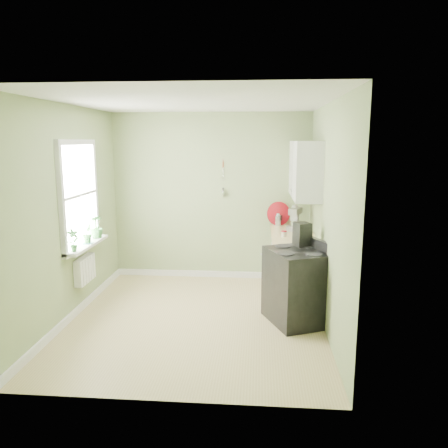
# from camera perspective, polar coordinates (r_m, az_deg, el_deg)

# --- Properties ---
(floor) EXTENTS (3.20, 3.60, 0.02)m
(floor) POSITION_cam_1_polar(r_m,az_deg,el_deg) (5.74, -3.66, -12.40)
(floor) COLOR tan
(floor) RESTS_ON ground
(ceiling) EXTENTS (3.20, 3.60, 0.02)m
(ceiling) POSITION_cam_1_polar(r_m,az_deg,el_deg) (5.30, -4.03, 15.75)
(ceiling) COLOR white
(ceiling) RESTS_ON wall_back
(wall_back) EXTENTS (3.20, 0.02, 2.70)m
(wall_back) POSITION_cam_1_polar(r_m,az_deg,el_deg) (7.13, -1.70, 3.55)
(wall_back) COLOR #94A671
(wall_back) RESTS_ON floor
(wall_left) EXTENTS (0.02, 3.60, 2.70)m
(wall_left) POSITION_cam_1_polar(r_m,az_deg,el_deg) (5.81, -19.73, 1.25)
(wall_left) COLOR #94A671
(wall_left) RESTS_ON floor
(wall_right) EXTENTS (0.02, 3.60, 2.70)m
(wall_right) POSITION_cam_1_polar(r_m,az_deg,el_deg) (5.36, 13.44, 0.83)
(wall_right) COLOR #94A671
(wall_right) RESTS_ON floor
(base_cabinets) EXTENTS (0.60, 1.60, 0.87)m
(base_cabinets) POSITION_cam_1_polar(r_m,az_deg,el_deg) (6.50, 9.06, -5.55)
(base_cabinets) COLOR white
(base_cabinets) RESTS_ON floor
(countertop) EXTENTS (0.64, 1.60, 0.04)m
(countertop) POSITION_cam_1_polar(r_m,az_deg,el_deg) (6.39, 9.09, -1.63)
(countertop) COLOR #D6C483
(countertop) RESTS_ON base_cabinets
(upper_cabinets) EXTENTS (0.35, 1.40, 0.80)m
(upper_cabinets) POSITION_cam_1_polar(r_m,az_deg,el_deg) (6.37, 10.50, 7.02)
(upper_cabinets) COLOR white
(upper_cabinets) RESTS_ON wall_right
(window) EXTENTS (0.06, 1.14, 1.44)m
(window) POSITION_cam_1_polar(r_m,az_deg,el_deg) (6.05, -18.46, 3.59)
(window) COLOR white
(window) RESTS_ON wall_left
(window_sill) EXTENTS (0.18, 1.14, 0.04)m
(window_sill) POSITION_cam_1_polar(r_m,az_deg,el_deg) (6.13, -17.46, -2.62)
(window_sill) COLOR white
(window_sill) RESTS_ON wall_left
(radiator) EXTENTS (0.12, 0.50, 0.35)m
(radiator) POSITION_cam_1_polar(r_m,az_deg,el_deg) (6.18, -17.72, -5.69)
(radiator) COLOR white
(radiator) RESTS_ON wall_left
(wall_utensils) EXTENTS (0.02, 0.14, 0.58)m
(wall_utensils) POSITION_cam_1_polar(r_m,az_deg,el_deg) (7.06, -0.12, 5.23)
(wall_utensils) COLOR #D6C483
(wall_utensils) RESTS_ON wall_back
(stove) EXTENTS (0.93, 0.95, 1.05)m
(stove) POSITION_cam_1_polar(r_m,az_deg,el_deg) (5.59, 9.56, -7.94)
(stove) COLOR black
(stove) RESTS_ON floor
(stand_mixer) EXTENTS (0.29, 0.35, 0.38)m
(stand_mixer) POSITION_cam_1_polar(r_m,az_deg,el_deg) (6.74, 9.27, 0.57)
(stand_mixer) COLOR #B2B2B7
(stand_mixer) RESTS_ON countertop
(kettle) EXTENTS (0.20, 0.12, 0.20)m
(kettle) POSITION_cam_1_polar(r_m,az_deg,el_deg) (7.06, 7.03, 0.61)
(kettle) COLOR silver
(kettle) RESTS_ON countertop
(coffee_maker) EXTENTS (0.24, 0.25, 0.31)m
(coffee_maker) POSITION_cam_1_polar(r_m,az_deg,el_deg) (5.68, 10.14, -1.49)
(coffee_maker) COLOR black
(coffee_maker) RESTS_ON countertop
(red_tray) EXTENTS (0.39, 0.18, 0.39)m
(red_tray) POSITION_cam_1_polar(r_m,az_deg,el_deg) (7.04, 7.14, 1.34)
(red_tray) COLOR #AB0F1B
(red_tray) RESTS_ON countertop
(jar) EXTENTS (0.08, 0.08, 0.09)m
(jar) POSITION_cam_1_polar(r_m,az_deg,el_deg) (6.26, 7.85, -1.27)
(jar) COLOR beige
(jar) RESTS_ON countertop
(plant_a) EXTENTS (0.18, 0.19, 0.29)m
(plant_a) POSITION_cam_1_polar(r_m,az_deg,el_deg) (5.70, -19.12, -2.01)
(plant_a) COLOR #2C632B
(plant_a) RESTS_ON window_sill
(plant_b) EXTENTS (0.13, 0.16, 0.27)m
(plant_b) POSITION_cam_1_polar(r_m,az_deg,el_deg) (6.11, -17.41, -1.19)
(plant_b) COLOR #2C632B
(plant_b) RESTS_ON window_sill
(plant_c) EXTENTS (0.26, 0.26, 0.32)m
(plant_c) POSITION_cam_1_polar(r_m,az_deg,el_deg) (6.41, -16.33, -0.33)
(plant_c) COLOR #2C632B
(plant_c) RESTS_ON window_sill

